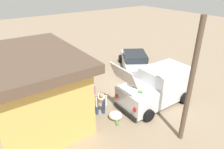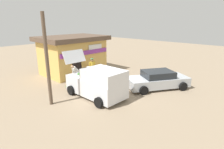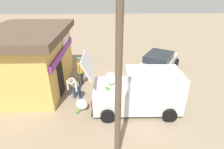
{
  "view_description": "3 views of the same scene",
  "coord_description": "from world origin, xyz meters",
  "px_view_note": "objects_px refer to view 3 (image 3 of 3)",
  "views": [
    {
      "loc": [
        -8.68,
        7.7,
        6.33
      ],
      "look_at": [
        -0.19,
        1.58,
        1.27
      ],
      "focal_mm": 32.04,
      "sensor_mm": 36.0,
      "label": 1
    },
    {
      "loc": [
        -9.99,
        -8.17,
        4.85
      ],
      "look_at": [
        -0.17,
        0.84,
        0.88
      ],
      "focal_mm": 29.71,
      "sensor_mm": 36.0,
      "label": 2
    },
    {
      "loc": [
        -9.39,
        1.68,
        5.44
      ],
      "look_at": [
        -0.69,
        1.36,
        1.01
      ],
      "focal_mm": 28.21,
      "sensor_mm": 36.0,
      "label": 3
    }
  ],
  "objects_px": {
    "vendor_standing": "(80,70)",
    "customer_bending": "(74,86)",
    "unloaded_banana_pile": "(82,104)",
    "storefront_bar": "(31,58)",
    "paint_bucket": "(84,64)",
    "delivery_van": "(140,91)",
    "parked_sedan": "(158,63)"
  },
  "relations": [
    {
      "from": "vendor_standing",
      "to": "customer_bending",
      "type": "xyz_separation_m",
      "value": [
        -1.58,
        0.12,
        -0.13
      ]
    },
    {
      "from": "unloaded_banana_pile",
      "to": "storefront_bar",
      "type": "bearing_deg",
      "value": 52.27
    },
    {
      "from": "vendor_standing",
      "to": "customer_bending",
      "type": "relative_size",
      "value": 1.19
    },
    {
      "from": "vendor_standing",
      "to": "paint_bucket",
      "type": "distance_m",
      "value": 3.02
    },
    {
      "from": "delivery_van",
      "to": "vendor_standing",
      "type": "bearing_deg",
      "value": 53.31
    },
    {
      "from": "delivery_van",
      "to": "vendor_standing",
      "type": "height_order",
      "value": "delivery_van"
    },
    {
      "from": "customer_bending",
      "to": "unloaded_banana_pile",
      "type": "distance_m",
      "value": 1.04
    },
    {
      "from": "parked_sedan",
      "to": "paint_bucket",
      "type": "relative_size",
      "value": 14.21
    },
    {
      "from": "paint_bucket",
      "to": "storefront_bar",
      "type": "bearing_deg",
      "value": 136.75
    },
    {
      "from": "unloaded_banana_pile",
      "to": "paint_bucket",
      "type": "height_order",
      "value": "unloaded_banana_pile"
    },
    {
      "from": "delivery_van",
      "to": "customer_bending",
      "type": "xyz_separation_m",
      "value": [
        0.72,
        3.22,
        -0.07
      ]
    },
    {
      "from": "vendor_standing",
      "to": "unloaded_banana_pile",
      "type": "bearing_deg",
      "value": -172.39
    },
    {
      "from": "storefront_bar",
      "to": "customer_bending",
      "type": "xyz_separation_m",
      "value": [
        -1.68,
        -2.62,
        -0.87
      ]
    },
    {
      "from": "customer_bending",
      "to": "unloaded_banana_pile",
      "type": "bearing_deg",
      "value": -147.84
    },
    {
      "from": "storefront_bar",
      "to": "customer_bending",
      "type": "distance_m",
      "value": 3.24
    },
    {
      "from": "vendor_standing",
      "to": "unloaded_banana_pile",
      "type": "distance_m",
      "value": 2.42
    },
    {
      "from": "parked_sedan",
      "to": "customer_bending",
      "type": "distance_m",
      "value": 6.25
    },
    {
      "from": "storefront_bar",
      "to": "customer_bending",
      "type": "height_order",
      "value": "storefront_bar"
    },
    {
      "from": "storefront_bar",
      "to": "parked_sedan",
      "type": "height_order",
      "value": "storefront_bar"
    },
    {
      "from": "storefront_bar",
      "to": "parked_sedan",
      "type": "bearing_deg",
      "value": -77.97
    },
    {
      "from": "delivery_van",
      "to": "customer_bending",
      "type": "relative_size",
      "value": 3.04
    },
    {
      "from": "storefront_bar",
      "to": "paint_bucket",
      "type": "xyz_separation_m",
      "value": [
        2.79,
        -2.62,
        -1.61
      ]
    },
    {
      "from": "parked_sedan",
      "to": "vendor_standing",
      "type": "bearing_deg",
      "value": 109.1
    },
    {
      "from": "customer_bending",
      "to": "paint_bucket",
      "type": "distance_m",
      "value": 4.53
    },
    {
      "from": "delivery_van",
      "to": "paint_bucket",
      "type": "height_order",
      "value": "delivery_van"
    },
    {
      "from": "parked_sedan",
      "to": "vendor_standing",
      "type": "relative_size",
      "value": 2.65
    },
    {
      "from": "storefront_bar",
      "to": "parked_sedan",
      "type": "relative_size",
      "value": 1.26
    },
    {
      "from": "delivery_van",
      "to": "paint_bucket",
      "type": "xyz_separation_m",
      "value": [
        5.19,
        3.22,
        -0.81
      ]
    },
    {
      "from": "unloaded_banana_pile",
      "to": "paint_bucket",
      "type": "relative_size",
      "value": 2.86
    },
    {
      "from": "delivery_van",
      "to": "parked_sedan",
      "type": "bearing_deg",
      "value": -26.5
    },
    {
      "from": "storefront_bar",
      "to": "customer_bending",
      "type": "bearing_deg",
      "value": -122.68
    },
    {
      "from": "storefront_bar",
      "to": "unloaded_banana_pile",
      "type": "bearing_deg",
      "value": -127.73
    }
  ]
}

